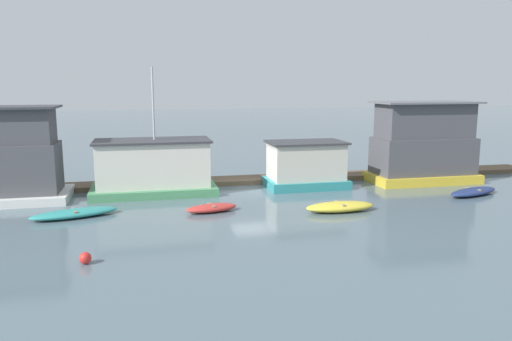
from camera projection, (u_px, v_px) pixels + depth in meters
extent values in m
plane|color=slate|center=(252.00, 190.00, 30.90)|extent=(200.00, 200.00, 0.00)
cube|color=brown|center=(244.00, 180.00, 33.32)|extent=(42.40, 2.07, 0.30)
cube|color=white|center=(1.00, 197.00, 27.85)|extent=(7.37, 3.93, 0.47)
cube|color=#4C9360|center=(154.00, 189.00, 29.97)|extent=(7.32, 3.85, 0.48)
cube|color=silver|center=(153.00, 164.00, 29.70)|extent=(6.48, 3.01, 2.64)
cube|color=#38383D|center=(152.00, 141.00, 29.46)|extent=(6.78, 3.31, 0.12)
cylinder|color=#B2B2B7|center=(153.00, 104.00, 29.11)|extent=(0.12, 0.12, 4.24)
cube|color=teal|center=(306.00, 183.00, 31.79)|extent=(5.02, 3.24, 0.54)
cube|color=beige|center=(306.00, 161.00, 31.55)|extent=(4.51, 2.72, 2.26)
cube|color=#38383D|center=(306.00, 142.00, 31.35)|extent=(4.81, 3.02, 0.12)
cube|color=gold|center=(421.00, 177.00, 33.47)|extent=(7.03, 3.50, 0.58)
cube|color=#4C4C51|center=(423.00, 156.00, 33.22)|extent=(6.46, 2.92, 2.39)
cube|color=#4C4C51|center=(425.00, 121.00, 32.82)|extent=(6.04, 2.50, 2.25)
cube|color=slate|center=(426.00, 102.00, 32.61)|extent=(6.76, 3.22, 0.12)
ellipsoid|color=teal|center=(74.00, 213.00, 24.58)|extent=(4.37, 2.42, 0.41)
cube|color=#997F60|center=(74.00, 210.00, 24.56)|extent=(0.46, 1.08, 0.08)
ellipsoid|color=red|center=(212.00, 208.00, 25.63)|extent=(2.87, 1.61, 0.41)
cube|color=#997F60|center=(212.00, 205.00, 25.61)|extent=(0.34, 0.91, 0.08)
ellipsoid|color=yellow|center=(340.00, 207.00, 25.71)|extent=(3.71, 1.47, 0.49)
cube|color=#997F60|center=(340.00, 203.00, 25.68)|extent=(0.19, 1.16, 0.08)
ellipsoid|color=navy|center=(473.00, 192.00, 29.44)|extent=(4.06, 2.42, 0.42)
cube|color=#997F60|center=(474.00, 189.00, 29.42)|extent=(0.48, 1.00, 0.08)
cylinder|color=brown|center=(448.00, 165.00, 35.11)|extent=(0.22, 0.22, 1.73)
cylinder|color=brown|center=(287.00, 173.00, 32.56)|extent=(0.27, 0.27, 1.44)
sphere|color=red|center=(85.00, 258.00, 18.21)|extent=(0.44, 0.44, 0.44)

